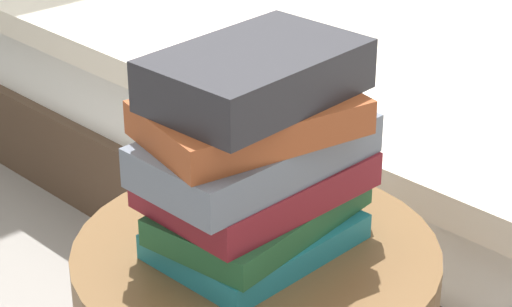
# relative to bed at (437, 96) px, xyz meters

# --- Properties ---
(bed) EXTENTS (1.63, 2.07, 0.62)m
(bed) POSITION_rel_bed_xyz_m (0.00, 0.00, 0.00)
(bed) COLOR #4C3828
(bed) RESTS_ON ground_plane
(book_teal) EXTENTS (0.26, 0.20, 0.03)m
(book_teal) POSITION_rel_bed_xyz_m (-1.13, -0.58, 0.31)
(book_teal) COLOR #1E727F
(book_teal) RESTS_ON side_table
(book_forest) EXTENTS (0.29, 0.21, 0.04)m
(book_forest) POSITION_rel_bed_xyz_m (-1.12, -0.58, 0.34)
(book_forest) COLOR #1E512D
(book_forest) RESTS_ON book_teal
(book_maroon) EXTENTS (0.28, 0.19, 0.05)m
(book_maroon) POSITION_rel_bed_xyz_m (-1.12, -0.57, 0.39)
(book_maroon) COLOR maroon
(book_maroon) RESTS_ON book_forest
(book_slate) EXTENTS (0.30, 0.17, 0.05)m
(book_slate) POSITION_rel_bed_xyz_m (-1.13, -0.58, 0.43)
(book_slate) COLOR slate
(book_slate) RESTS_ON book_maroon
(book_rust) EXTENTS (0.28, 0.20, 0.04)m
(book_rust) POSITION_rel_bed_xyz_m (-1.14, -0.58, 0.48)
(book_rust) COLOR #994723
(book_rust) RESTS_ON book_slate
(book_charcoal) EXTENTS (0.27, 0.19, 0.06)m
(book_charcoal) POSITION_rel_bed_xyz_m (-1.13, -0.58, 0.53)
(book_charcoal) COLOR #28282D
(book_charcoal) RESTS_ON book_rust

